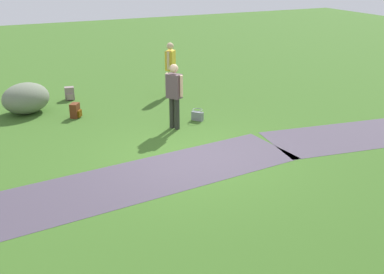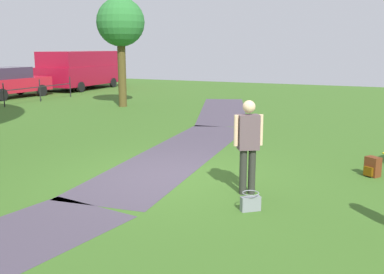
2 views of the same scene
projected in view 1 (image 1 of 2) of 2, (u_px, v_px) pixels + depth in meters
ground_plane at (189, 156)px, 10.48m from camera, size 48.00×48.00×0.00m
footpath_segment_mid at (116, 185)px, 9.14m from camera, size 8.14×2.60×0.01m
lawn_boulder at (26, 98)px, 13.20m from camera, size 1.71×1.60×0.86m
woman_with_handbag at (174, 92)px, 11.81m from camera, size 0.39×0.45×1.68m
man_near_boulder at (170, 65)px, 14.74m from camera, size 0.42×0.43×1.67m
handbag_on_grass at (197, 115)px, 12.70m from camera, size 0.38×0.38×0.31m
backpack_by_boulder at (75, 111)px, 12.91m from camera, size 0.35×0.34×0.40m
spare_backpack_on_lawn at (70, 94)px, 14.51m from camera, size 0.31×0.29×0.40m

